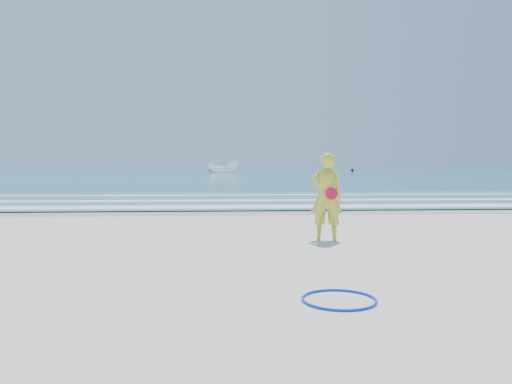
{
  "coord_description": "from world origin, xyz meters",
  "views": [
    {
      "loc": [
        -0.42,
        -8.1,
        1.78
      ],
      "look_at": [
        0.31,
        4.0,
        1.0
      ],
      "focal_mm": 35.0,
      "sensor_mm": 36.0,
      "label": 1
    }
  ],
  "objects": [
    {
      "name": "foam_far",
      "position": [
        0.0,
        16.5,
        0.05
      ],
      "size": [
        400.0,
        0.6,
        0.01
      ],
      "primitive_type": "cube",
      "color": "white",
      "rests_on": "shallow"
    },
    {
      "name": "hoop",
      "position": [
        1.0,
        -1.98,
        0.02
      ],
      "size": [
        0.99,
        0.99,
        0.03
      ],
      "primitive_type": "torus",
      "rotation": [
        0.0,
        0.0,
        -0.04
      ],
      "color": "#0C30DC",
      "rests_on": "ground"
    },
    {
      "name": "ocean",
      "position": [
        0.0,
        105.0,
        0.02
      ],
      "size": [
        400.0,
        190.0,
        0.04
      ],
      "primitive_type": "cube",
      "color": "#19727F",
      "rests_on": "ground"
    },
    {
      "name": "ground",
      "position": [
        0.0,
        0.0,
        0.0
      ],
      "size": [
        400.0,
        400.0,
        0.0
      ],
      "primitive_type": "plane",
      "color": "silver",
      "rests_on": "ground"
    },
    {
      "name": "buoy",
      "position": [
        19.05,
        67.68,
        0.26
      ],
      "size": [
        0.44,
        0.44,
        0.44
      ],
      "primitive_type": "sphere",
      "color": "black",
      "rests_on": "ocean"
    },
    {
      "name": "boat",
      "position": [
        -0.81,
        62.32,
        0.96
      ],
      "size": [
        4.99,
        2.53,
        1.84
      ],
      "primitive_type": "imported",
      "rotation": [
        0.0,
        0.0,
        1.73
      ],
      "color": "white",
      "rests_on": "ocean"
    },
    {
      "name": "woman",
      "position": [
        1.8,
        2.79,
        0.97
      ],
      "size": [
        0.79,
        0.6,
        1.94
      ],
      "color": "yellow",
      "rests_on": "ground"
    },
    {
      "name": "shallow",
      "position": [
        0.0,
        14.0,
        0.04
      ],
      "size": [
        400.0,
        10.0,
        0.01
      ],
      "primitive_type": "cube",
      "color": "#59B7AD",
      "rests_on": "ocean"
    },
    {
      "name": "wet_sand",
      "position": [
        0.0,
        9.0,
        0.0
      ],
      "size": [
        400.0,
        2.4,
        0.0
      ],
      "primitive_type": "cube",
      "color": "#B2A893",
      "rests_on": "ground"
    },
    {
      "name": "foam_near",
      "position": [
        0.0,
        10.3,
        0.05
      ],
      "size": [
        400.0,
        1.4,
        0.01
      ],
      "primitive_type": "cube",
      "color": "white",
      "rests_on": "shallow"
    },
    {
      "name": "foam_mid",
      "position": [
        0.0,
        13.2,
        0.05
      ],
      "size": [
        400.0,
        0.9,
        0.01
      ],
      "primitive_type": "cube",
      "color": "white",
      "rests_on": "shallow"
    }
  ]
}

